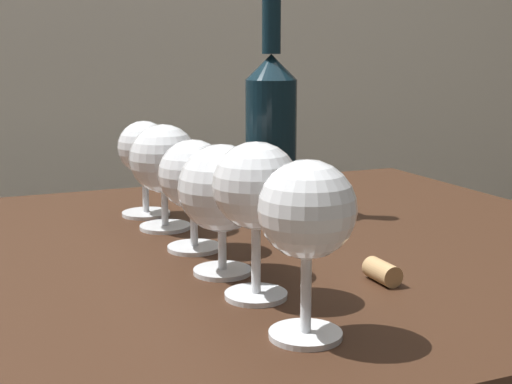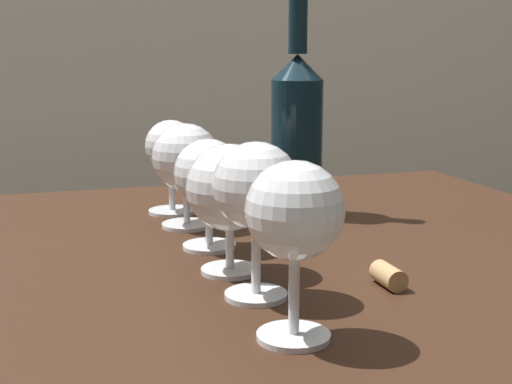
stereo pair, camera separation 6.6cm
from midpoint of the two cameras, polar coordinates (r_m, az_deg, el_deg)
The scene contains 9 objects.
dining_table at distance 0.87m, azimuth -10.82°, elevation -11.42°, with size 1.20×0.81×0.74m.
wine_glass_chardonnay at distance 0.57m, azimuth 0.75°, elevation -1.73°, with size 0.08×0.08×0.15m.
wine_glass_amber at distance 0.66m, azimuth -2.87°, elevation 0.27°, with size 0.08×0.08×0.15m.
wine_glass_cabernet at distance 0.74m, azimuth -5.30°, elevation 0.14°, with size 0.09×0.09×0.14m.
wine_glass_rose at distance 0.83m, azimuth -7.31°, elevation 1.18°, with size 0.08×0.08×0.13m.
wine_glass_pinot at distance 0.93m, azimuth -9.35°, elevation 2.46°, with size 0.09×0.09×0.14m.
wine_glass_port at distance 1.02m, azimuth -10.69°, elevation 3.16°, with size 0.07×0.07×0.13m.
wine_bottle at distance 1.01m, azimuth -0.69°, elevation 4.99°, with size 0.07×0.07×0.32m.
cork at distance 0.73m, azimuth 7.42°, elevation -6.33°, with size 0.02×0.02×0.04m, color tan.
Camera 1 is at (-0.19, -0.78, 0.97)m, focal length 50.53 mm.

